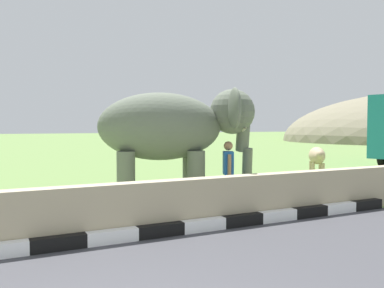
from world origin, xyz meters
TOP-DOWN VIEW (x-y plane):
  - striped_curb at (-0.35, 4.12)m, footprint 16.20×0.20m
  - barrier_parapet at (2.00, 4.42)m, footprint 28.00×0.36m
  - elephant at (3.33, 6.66)m, footprint 4.08×2.99m
  - person_handler at (4.53, 6.02)m, footprint 0.39×0.62m
  - cow_near at (10.42, 9.03)m, footprint 1.49×1.75m

SIDE VIEW (x-z plane):
  - striped_curb at x=-0.35m, z-range 0.00..0.24m
  - barrier_parapet at x=2.00m, z-range 0.00..1.00m
  - cow_near at x=10.42m, z-range 0.26..1.48m
  - person_handler at x=4.53m, z-range 0.10..1.75m
  - elephant at x=3.33m, z-range 0.48..3.47m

